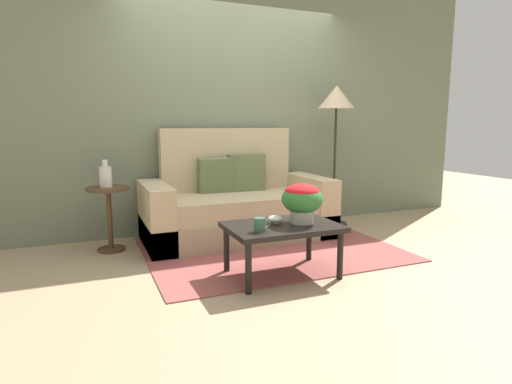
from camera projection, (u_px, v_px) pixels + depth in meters
ground_plane at (277, 254)px, 3.94m from camera, size 14.00×14.00×0.00m
wall_back at (233, 102)px, 4.81m from camera, size 6.40×0.12×2.90m
area_rug at (270, 249)px, 4.10m from camera, size 2.34×1.78×0.01m
couch at (236, 206)px, 4.48m from camera, size 1.94×0.91×1.15m
coffee_table at (282, 231)px, 3.33m from camera, size 0.88×0.59×0.42m
side_table at (109, 207)px, 3.99m from camera, size 0.39×0.39×0.62m
floor_lamp at (336, 107)px, 4.86m from camera, size 0.42×0.42×1.63m
potted_plant at (302, 199)px, 3.35m from camera, size 0.33×0.33×0.32m
coffee_mug at (260, 225)px, 3.11m from camera, size 0.13×0.08×0.10m
snack_bowl at (276, 219)px, 3.36m from camera, size 0.12×0.12×0.06m
table_vase at (105, 176)px, 3.93m from camera, size 0.11×0.11×0.26m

